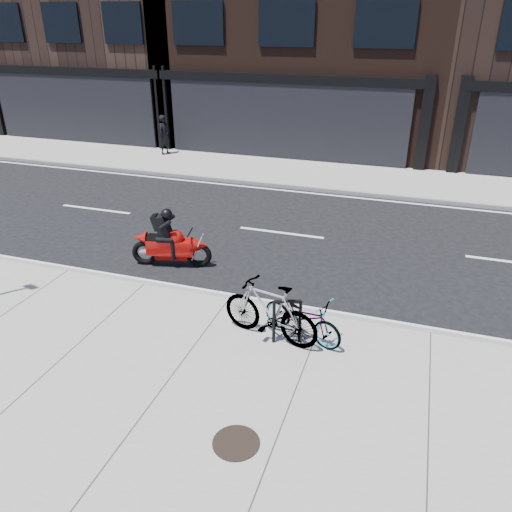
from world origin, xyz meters
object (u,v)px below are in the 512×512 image
(pedestrian, at_px, (164,135))
(manhole_cover, at_px, (236,443))
(bike_rack, at_px, (287,318))
(motorcycle, at_px, (174,243))
(bicycle_front, at_px, (302,317))
(bicycle_rear, at_px, (270,311))

(pedestrian, bearing_deg, manhole_cover, -132.97)
(bike_rack, height_order, manhole_cover, bike_rack)
(bike_rack, height_order, motorcycle, motorcycle)
(motorcycle, xyz_separation_m, pedestrian, (-5.09, 9.27, 0.35))
(bicycle_front, relative_size, bicycle_rear, 0.86)
(bicycle_front, xyz_separation_m, motorcycle, (-3.63, 2.16, 0.03))
(bicycle_rear, bearing_deg, bike_rack, 98.03)
(bicycle_rear, distance_m, motorcycle, 3.89)
(pedestrian, relative_size, manhole_cover, 2.46)
(bike_rack, xyz_separation_m, motorcycle, (-3.40, 2.39, -0.05))
(bike_rack, distance_m, manhole_cover, 2.56)
(bike_rack, bearing_deg, bicycle_front, 46.03)
(motorcycle, distance_m, pedestrian, 10.58)
(bicycle_rear, relative_size, motorcycle, 0.98)
(bicycle_front, xyz_separation_m, manhole_cover, (-0.26, -2.75, -0.42))
(pedestrian, bearing_deg, bicycle_rear, -128.72)
(motorcycle, relative_size, pedestrian, 1.18)
(bicycle_front, distance_m, motorcycle, 4.22)
(bike_rack, distance_m, bicycle_rear, 0.33)
(bicycle_front, height_order, manhole_cover, bicycle_front)
(bicycle_front, height_order, motorcycle, motorcycle)
(bike_rack, bearing_deg, bicycle_rear, 175.32)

